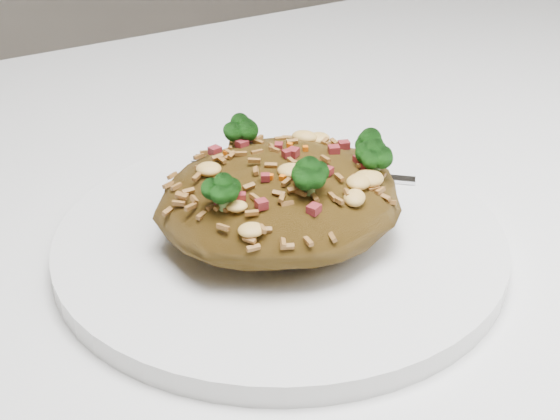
# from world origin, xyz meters

# --- Properties ---
(dining_table) EXTENTS (1.20, 0.80, 0.75)m
(dining_table) POSITION_xyz_m (0.00, 0.00, 0.66)
(dining_table) COLOR white
(dining_table) RESTS_ON ground
(plate) EXTENTS (0.28, 0.28, 0.01)m
(plate) POSITION_xyz_m (-0.09, -0.06, 0.76)
(plate) COLOR white
(plate) RESTS_ON dining_table
(fried_rice) EXTENTS (0.15, 0.14, 0.07)m
(fried_rice) POSITION_xyz_m (-0.09, -0.06, 0.79)
(fried_rice) COLOR brown
(fried_rice) RESTS_ON plate
(fork) EXTENTS (0.13, 0.12, 0.00)m
(fork) POSITION_xyz_m (-0.03, -0.00, 0.77)
(fork) COLOR silver
(fork) RESTS_ON plate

